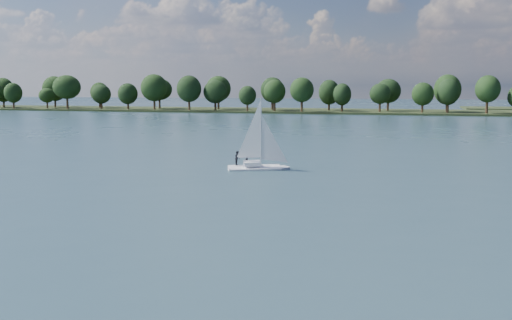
{
  "coord_description": "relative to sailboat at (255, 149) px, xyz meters",
  "views": [
    {
      "loc": [
        22.7,
        -22.35,
        10.81
      ],
      "look_at": [
        6.93,
        39.06,
        2.5
      ],
      "focal_mm": 40.0,
      "sensor_mm": 36.0,
      "label": 1
    }
  ],
  "objects": [
    {
      "name": "treeline",
      "position": [
        -19.03,
        159.77,
        5.33
      ],
      "size": [
        562.38,
        74.2,
        17.46
      ],
      "color": "black",
      "rests_on": "ground"
    },
    {
      "name": "far_shore",
      "position": [
        -4.52,
        163.88,
        -2.68
      ],
      "size": [
        660.0,
        40.0,
        1.5
      ],
      "primitive_type": "cube",
      "color": "black",
      "rests_on": "ground"
    },
    {
      "name": "sailboat",
      "position": [
        0.0,
        0.0,
        0.0
      ],
      "size": [
        7.51,
        4.73,
        9.6
      ],
      "rotation": [
        0.0,
        0.0,
        0.4
      ],
      "color": "white",
      "rests_on": "ground"
    },
    {
      "name": "ground",
      "position": [
        -4.52,
        51.88,
        -2.68
      ],
      "size": [
        700.0,
        700.0,
        0.0
      ],
      "primitive_type": "plane",
      "color": "#233342",
      "rests_on": "ground"
    }
  ]
}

